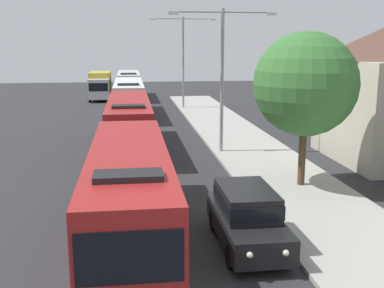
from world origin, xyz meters
The scene contains 9 objects.
bus_lead centered at (-1.30, 12.67, 1.69)m, with size 2.58×11.69×3.21m.
bus_second_in_line centered at (-1.30, 26.47, 1.69)m, with size 2.58×11.98×3.21m.
bus_middle centered at (-1.30, 40.74, 1.69)m, with size 2.58×12.44×3.21m.
bus_fourth_in_line centered at (-1.30, 54.89, 1.69)m, with size 2.58×11.62×3.21m.
white_suv centered at (2.40, 11.57, 1.03)m, with size 1.86×4.76×1.90m.
box_truck_oncoming centered at (-4.60, 54.06, 1.70)m, with size 2.35×7.02×3.15m.
streetlamp_mid centered at (4.10, 24.70, 5.19)m, with size 6.17×0.28×8.19m.
streetlamp_far centered at (4.10, 44.81, 5.55)m, with size 6.54×0.28×8.82m.
roadside_tree centered at (6.37, 17.43, 4.67)m, with size 4.55×4.55×6.80m.
Camera 1 is at (-1.21, -2.49, 6.39)m, focal length 44.54 mm.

